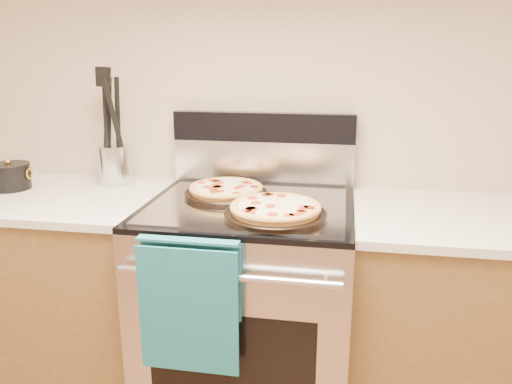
% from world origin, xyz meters
% --- Properties ---
extents(wall_back, '(4.00, 0.00, 4.00)m').
position_xyz_m(wall_back, '(0.00, 2.00, 1.35)').
color(wall_back, tan).
rests_on(wall_back, ground).
extents(range_body, '(0.76, 0.68, 0.90)m').
position_xyz_m(range_body, '(0.00, 1.65, 0.45)').
color(range_body, '#B7B7BC').
rests_on(range_body, ground).
extents(oven_window, '(0.56, 0.01, 0.40)m').
position_xyz_m(oven_window, '(0.00, 1.31, 0.45)').
color(oven_window, black).
rests_on(oven_window, range_body).
extents(cooktop, '(0.76, 0.68, 0.02)m').
position_xyz_m(cooktop, '(0.00, 1.65, 0.91)').
color(cooktop, black).
rests_on(cooktop, range_body).
extents(backsplash_lower, '(0.76, 0.06, 0.18)m').
position_xyz_m(backsplash_lower, '(0.00, 1.96, 1.01)').
color(backsplash_lower, silver).
rests_on(backsplash_lower, cooktop).
extents(backsplash_upper, '(0.76, 0.06, 0.12)m').
position_xyz_m(backsplash_upper, '(0.00, 1.96, 1.16)').
color(backsplash_upper, black).
rests_on(backsplash_upper, backsplash_lower).
extents(oven_handle, '(0.70, 0.03, 0.03)m').
position_xyz_m(oven_handle, '(0.00, 1.27, 0.80)').
color(oven_handle, silver).
rests_on(oven_handle, range_body).
extents(dish_towel, '(0.32, 0.05, 0.42)m').
position_xyz_m(dish_towel, '(-0.12, 1.27, 0.70)').
color(dish_towel, navy).
rests_on(dish_towel, oven_handle).
extents(foil_sheet, '(0.70, 0.55, 0.01)m').
position_xyz_m(foil_sheet, '(0.00, 1.62, 0.92)').
color(foil_sheet, gray).
rests_on(foil_sheet, cooktop).
extents(cabinet_left, '(1.00, 0.62, 0.88)m').
position_xyz_m(cabinet_left, '(-0.88, 1.68, 0.44)').
color(cabinet_left, brown).
rests_on(cabinet_left, ground).
extents(countertop_left, '(1.02, 0.64, 0.03)m').
position_xyz_m(countertop_left, '(-0.88, 1.68, 0.90)').
color(countertop_left, beige).
rests_on(countertop_left, cabinet_left).
extents(cabinet_right, '(1.00, 0.62, 0.88)m').
position_xyz_m(cabinet_right, '(0.88, 1.68, 0.44)').
color(cabinet_right, brown).
rests_on(cabinet_right, ground).
extents(countertop_right, '(1.02, 0.64, 0.03)m').
position_xyz_m(countertop_right, '(0.88, 1.68, 0.90)').
color(countertop_right, beige).
rests_on(countertop_right, cabinet_right).
extents(pepperoni_pizza_back, '(0.35, 0.35, 0.04)m').
position_xyz_m(pepperoni_pizza_back, '(-0.10, 1.72, 0.95)').
color(pepperoni_pizza_back, '#BA7E38').
rests_on(pepperoni_pizza_back, foil_sheet).
extents(pepperoni_pizza_front, '(0.40, 0.40, 0.05)m').
position_xyz_m(pepperoni_pizza_front, '(0.12, 1.50, 0.95)').
color(pepperoni_pizza_front, '#BA7E38').
rests_on(pepperoni_pizza_front, foil_sheet).
extents(utensil_crock, '(0.16, 0.16, 0.17)m').
position_xyz_m(utensil_crock, '(-0.62, 1.87, 0.99)').
color(utensil_crock, silver).
rests_on(utensil_crock, countertop_left).
extents(saucepan, '(0.18, 0.18, 0.10)m').
position_xyz_m(saucepan, '(-1.02, 1.72, 0.96)').
color(saucepan, black).
rests_on(saucepan, countertop_left).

